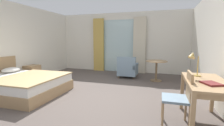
# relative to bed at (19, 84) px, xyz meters

# --- Properties ---
(ground) EXTENTS (6.49, 7.98, 0.10)m
(ground) POSITION_rel_bed_xyz_m (1.86, 0.28, -0.31)
(ground) COLOR #564C47
(wall_back) EXTENTS (6.09, 0.12, 2.68)m
(wall_back) POSITION_rel_bed_xyz_m (1.86, 4.01, 1.08)
(wall_back) COLOR white
(wall_back) RESTS_ON ground
(balcony_glass_door) EXTENTS (1.48, 0.02, 2.36)m
(balcony_glass_door) POSITION_rel_bed_xyz_m (1.74, 3.93, 0.92)
(balcony_glass_door) COLOR silver
(balcony_glass_door) RESTS_ON ground
(curtain_panel_left) EXTENTS (0.50, 0.10, 2.45)m
(curtain_panel_left) POSITION_rel_bed_xyz_m (0.78, 3.83, 0.96)
(curtain_panel_left) COLOR tan
(curtain_panel_left) RESTS_ON ground
(curtain_panel_right) EXTENTS (0.54, 0.10, 2.45)m
(curtain_panel_right) POSITION_rel_bed_xyz_m (2.70, 3.83, 0.96)
(curtain_panel_right) COLOR beige
(curtain_panel_right) RESTS_ON ground
(bed) EXTENTS (2.26, 1.77, 0.93)m
(bed) POSITION_rel_bed_xyz_m (0.00, 0.00, 0.00)
(bed) COLOR tan
(bed) RESTS_ON ground
(nightstand) EXTENTS (0.40, 0.48, 0.54)m
(nightstand) POSITION_rel_bed_xyz_m (-0.81, 1.33, 0.01)
(nightstand) COLOR tan
(nightstand) RESTS_ON ground
(writing_desk) EXTENTS (0.63, 1.34, 0.78)m
(writing_desk) POSITION_rel_bed_xyz_m (4.38, -0.36, 0.42)
(writing_desk) COLOR tan
(writing_desk) RESTS_ON ground
(desk_chair) EXTENTS (0.44, 0.46, 0.92)m
(desk_chair) POSITION_rel_bed_xyz_m (4.00, -0.48, 0.26)
(desk_chair) COLOR gray
(desk_chair) RESTS_ON ground
(desk_lamp) EXTENTS (0.27, 0.27, 0.48)m
(desk_lamp) POSITION_rel_bed_xyz_m (4.21, -0.12, 0.84)
(desk_lamp) COLOR tan
(desk_lamp) RESTS_ON writing_desk
(closed_book) EXTENTS (0.30, 0.33, 0.03)m
(closed_book) POSITION_rel_bed_xyz_m (4.39, -0.60, 0.53)
(closed_book) COLOR maroon
(closed_book) RESTS_ON writing_desk
(armchair_by_window) EXTENTS (0.71, 0.81, 0.83)m
(armchair_by_window) POSITION_rel_bed_xyz_m (2.40, 2.81, 0.06)
(armchair_by_window) COLOR gray
(armchair_by_window) RESTS_ON ground
(round_cafe_table) EXTENTS (0.74, 0.74, 0.73)m
(round_cafe_table) POSITION_rel_bed_xyz_m (3.49, 2.57, 0.28)
(round_cafe_table) COLOR tan
(round_cafe_table) RESTS_ON ground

